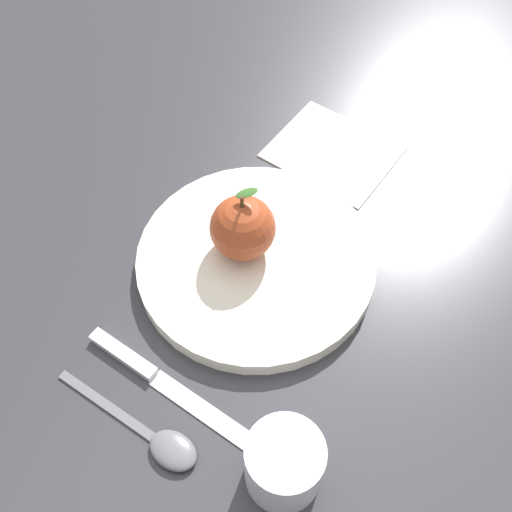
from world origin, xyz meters
The scene contains 7 objects.
ground_plane centered at (0.00, 0.00, 0.00)m, with size 2.40×2.40×0.00m, color #2D2D33.
dinner_plate centered at (0.01, 0.01, 0.01)m, with size 0.26×0.26×0.02m.
apple centered at (0.02, 0.02, 0.06)m, with size 0.07×0.07×0.09m.
cup centered at (-0.18, -0.12, 0.04)m, with size 0.07×0.07×0.07m.
knife centered at (-0.15, 0.02, 0.00)m, with size 0.04×0.22×0.01m.
spoon centered at (-0.20, -0.01, 0.01)m, with size 0.04×0.17×0.01m.
linen_napkin centered at (0.21, 0.00, 0.00)m, with size 0.12×0.15×0.00m, color beige.
Camera 1 is at (-0.32, -0.17, 0.58)m, focal length 43.74 mm.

